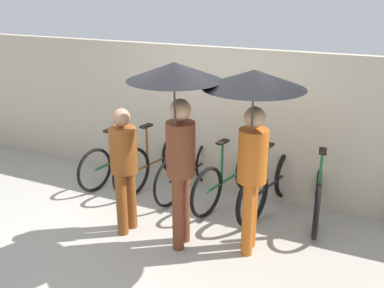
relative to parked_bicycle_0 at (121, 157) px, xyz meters
name	(u,v)px	position (x,y,z in m)	size (l,w,h in m)	color
ground_plane	(157,253)	(1.49, -1.56, -0.35)	(30.00, 30.00, 0.00)	#9E998E
back_wall	(220,121)	(1.49, 0.34, 0.69)	(10.98, 0.12, 2.07)	#B2A893
parked_bicycle_0	(121,157)	(0.00, 0.00, 0.00)	(0.50, 1.71, 1.05)	black
parked_bicycle_1	(156,160)	(0.59, 0.04, 0.03)	(0.52, 1.75, 0.99)	black
parked_bicycle_2	(191,168)	(1.19, 0.00, 0.03)	(0.47, 1.65, 1.07)	black
parked_bicycle_3	(229,177)	(1.79, -0.02, 0.01)	(0.55, 1.71, 1.08)	black
parked_bicycle_4	(272,183)	(2.38, -0.03, 0.04)	(0.55, 1.72, 1.10)	black
parked_bicycle_5	(318,192)	(2.97, 0.03, 0.00)	(0.44, 1.65, 1.00)	black
pedestrian_leading	(124,163)	(0.92, -1.27, 0.55)	(0.32, 0.32, 1.56)	brown
pedestrian_center	(177,109)	(1.66, -1.36, 1.31)	(0.96, 0.96, 2.15)	brown
pedestrian_trailing	(253,113)	(2.40, -1.15, 1.30)	(1.02, 1.02, 2.09)	#B25619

